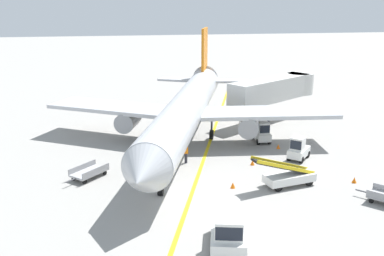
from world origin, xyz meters
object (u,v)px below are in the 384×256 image
object	(u,v)px
baggage_tug_by_cargo_door	(262,133)
safety_cone_wingtip_right	(161,129)
pushback_tug	(228,233)
safety_cone_wingtip_left	(253,162)
baggage_cart_loaded	(89,172)
safety_cone_tail_area	(233,185)
belt_loader_forward_hold	(288,176)
jet_bridge	(278,88)
baggage_tug_near_wing	(298,149)
safety_cone_nose_right	(354,180)
ground_crew_marshaller	(186,153)
airliner	(187,108)
safety_cone_nose_left	(278,146)

from	to	relation	value
baggage_tug_by_cargo_door	safety_cone_wingtip_right	xyz separation A→B (m)	(-9.17, 5.56, -0.71)
pushback_tug	safety_cone_wingtip_left	distance (m)	13.25
baggage_tug_by_cargo_door	baggage_cart_loaded	bearing A→B (deg)	-159.24
safety_cone_wingtip_left	safety_cone_tail_area	distance (m)	5.10
baggage_tug_by_cargo_door	belt_loader_forward_hold	bearing A→B (deg)	-98.19
jet_bridge	baggage_tug_near_wing	bearing A→B (deg)	-103.32
baggage_cart_loaded	safety_cone_nose_right	world-z (taller)	baggage_cart_loaded
ground_crew_marshaller	safety_cone_tail_area	world-z (taller)	ground_crew_marshaller
airliner	baggage_tug_by_cargo_door	world-z (taller)	airliner
belt_loader_forward_hold	safety_cone_wingtip_right	world-z (taller)	belt_loader_forward_hold
baggage_tug_near_wing	pushback_tug	bearing A→B (deg)	-127.08
baggage_tug_near_wing	ground_crew_marshaller	size ratio (longest dim) A/B	1.56
jet_bridge	belt_loader_forward_hold	bearing A→B (deg)	-108.44
safety_cone_nose_left	safety_cone_tail_area	distance (m)	10.18
baggage_cart_loaded	safety_cone_nose_right	distance (m)	20.29
baggage_cart_loaded	safety_cone_nose_left	distance (m)	17.46
baggage_tug_near_wing	belt_loader_forward_hold	distance (m)	5.85
jet_bridge	baggage_cart_loaded	size ratio (longest dim) A/B	3.71
safety_cone_nose_right	safety_cone_wingtip_right	size ratio (longest dim) A/B	1.00
jet_bridge	safety_cone_nose_left	world-z (taller)	jet_bridge
safety_cone_nose_right	safety_cone_nose_left	bearing A→B (deg)	108.06
safety_cone_tail_area	baggage_cart_loaded	bearing A→B (deg)	159.83
baggage_tug_by_cargo_door	safety_cone_wingtip_right	world-z (taller)	baggage_tug_by_cargo_door
baggage_tug_near_wing	safety_cone_nose_left	xyz separation A→B (m)	(-0.60, 3.06, -0.71)
belt_loader_forward_hold	safety_cone_wingtip_left	world-z (taller)	belt_loader_forward_hold
baggage_cart_loaded	pushback_tug	bearing A→B (deg)	-55.60
safety_cone_nose_left	safety_cone_wingtip_left	xyz separation A→B (m)	(-3.66, -3.59, 0.00)
safety_cone_wingtip_right	pushback_tug	bearing A→B (deg)	-87.25
baggage_cart_loaded	safety_cone_wingtip_right	world-z (taller)	baggage_cart_loaded
airliner	safety_cone_nose_left	world-z (taller)	airliner
pushback_tug	jet_bridge	bearing A→B (deg)	64.00
belt_loader_forward_hold	safety_cone_nose_left	world-z (taller)	belt_loader_forward_hold
safety_cone_wingtip_left	baggage_tug_near_wing	bearing A→B (deg)	7.14
safety_cone_nose_right	safety_cone_wingtip_left	xyz separation A→B (m)	(-6.43, 4.92, 0.00)
pushback_tug	safety_cone_wingtip_left	xyz separation A→B (m)	(5.30, 12.12, -0.77)
baggage_cart_loaded	baggage_tug_by_cargo_door	bearing A→B (deg)	20.76
safety_cone_nose_left	safety_cone_wingtip_left	world-z (taller)	same
baggage_tug_by_cargo_door	safety_cone_nose_left	xyz separation A→B (m)	(0.91, -2.12, -0.71)
ground_crew_marshaller	safety_cone_nose_left	world-z (taller)	ground_crew_marshaller
safety_cone_nose_left	safety_cone_nose_right	xyz separation A→B (m)	(2.78, -8.51, 0.00)
baggage_tug_by_cargo_door	ground_crew_marshaller	xyz separation A→B (m)	(-8.16, -4.26, -0.02)
jet_bridge	pushback_tug	size ratio (longest dim) A/B	3.07
airliner	jet_bridge	world-z (taller)	airliner
baggage_tug_by_cargo_door	safety_cone_wingtip_left	distance (m)	6.38
safety_cone_nose_right	airliner	bearing A→B (deg)	132.58
safety_cone_nose_right	safety_cone_tail_area	world-z (taller)	same
baggage_tug_near_wing	baggage_tug_by_cargo_door	distance (m)	5.40
baggage_tug_near_wing	belt_loader_forward_hold	size ratio (longest dim) A/B	0.51
jet_bridge	pushback_tug	bearing A→B (deg)	-116.00
baggage_cart_loaded	safety_cone_wingtip_left	bearing A→B (deg)	1.63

